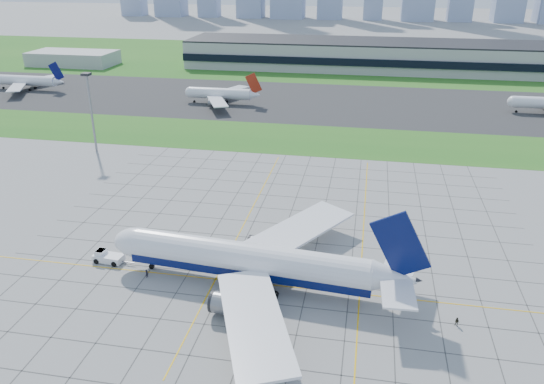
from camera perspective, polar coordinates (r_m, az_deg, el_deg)
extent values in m
plane|color=gray|center=(105.54, -0.49, -9.31)|extent=(1400.00, 1400.00, 0.00)
cube|color=#23651C|center=(186.82, 4.81, 5.60)|extent=(700.00, 35.00, 0.04)
cube|color=#383838|center=(239.58, 6.24, 9.57)|extent=(700.00, 75.00, 0.04)
cube|color=#23651C|center=(347.19, 7.81, 13.82)|extent=(700.00, 145.00, 0.04)
cube|color=#474744|center=(130.10, -20.88, -4.25)|extent=(0.18, 130.00, 0.02)
cube|color=#474744|center=(126.28, -17.75, -4.64)|extent=(0.18, 130.00, 0.02)
cube|color=#474744|center=(122.87, -14.44, -5.05)|extent=(0.18, 130.00, 0.02)
cube|color=#474744|center=(119.90, -10.94, -5.45)|extent=(0.18, 130.00, 0.02)
cube|color=#474744|center=(117.40, -7.27, -5.85)|extent=(0.18, 130.00, 0.02)
cube|color=#474744|center=(115.39, -3.46, -6.25)|extent=(0.18, 130.00, 0.02)
cube|color=#474744|center=(113.92, 0.48, -6.63)|extent=(0.18, 130.00, 0.02)
cube|color=#474744|center=(113.00, 4.50, -6.98)|extent=(0.18, 130.00, 0.02)
cube|color=#474744|center=(112.63, 8.58, -7.30)|extent=(0.18, 130.00, 0.02)
cube|color=#474744|center=(112.84, 12.67, -7.59)|extent=(0.18, 130.00, 0.02)
cube|color=#474744|center=(113.61, 16.73, -7.83)|extent=(0.18, 130.00, 0.02)
cube|color=#474744|center=(114.93, 20.72, -8.04)|extent=(0.18, 130.00, 0.02)
cube|color=#474744|center=(116.78, 24.61, -8.20)|extent=(0.18, 130.00, 0.02)
cube|color=#474744|center=(86.81, -3.67, -17.76)|extent=(110.00, 0.18, 0.02)
cube|color=#474744|center=(92.78, -2.44, -14.57)|extent=(110.00, 0.18, 0.02)
cube|color=#474744|center=(99.04, -1.39, -11.77)|extent=(110.00, 0.18, 0.02)
cube|color=#474744|center=(105.53, -0.49, -9.31)|extent=(110.00, 0.18, 0.02)
cube|color=#474744|center=(112.22, 0.30, -7.13)|extent=(110.00, 0.18, 0.02)
cube|color=#474744|center=(119.07, 0.99, -5.20)|extent=(110.00, 0.18, 0.02)
cube|color=#474744|center=(126.06, 1.60, -3.48)|extent=(110.00, 0.18, 0.02)
cube|color=#474744|center=(133.16, 2.14, -1.94)|extent=(110.00, 0.18, 0.02)
cube|color=#474744|center=(140.35, 2.63, -0.56)|extent=(110.00, 0.18, 0.02)
cube|color=#474744|center=(147.63, 3.07, 0.68)|extent=(110.00, 0.18, 0.02)
cube|color=#474744|center=(154.98, 3.47, 1.81)|extent=(110.00, 0.18, 0.02)
cube|color=#474744|center=(162.39, 3.83, 2.84)|extent=(110.00, 0.18, 0.02)
cube|color=#ECB20C|center=(103.89, -0.70, -9.89)|extent=(120.00, 0.25, 0.03)
cube|color=#ECB20C|center=(124.34, -3.26, -3.91)|extent=(0.25, 100.00, 0.03)
cube|color=#ECB20C|center=(121.35, 9.75, -4.98)|extent=(0.25, 100.00, 0.03)
cube|color=#B7B7B2|center=(321.71, 14.95, 13.86)|extent=(260.00, 42.00, 15.00)
cube|color=black|center=(300.63, 15.17, 13.11)|extent=(260.00, 1.00, 4.00)
cube|color=black|center=(320.58, 15.10, 15.25)|extent=(260.00, 42.00, 0.80)
cube|color=#B7B7B2|center=(349.89, -20.59, 13.33)|extent=(50.00, 25.00, 8.00)
cylinder|color=gray|center=(180.83, -18.83, 7.94)|extent=(0.70, 0.70, 25.00)
cube|color=black|center=(178.11, -19.37, 11.87)|extent=(2.50, 2.50, 0.80)
cylinder|color=white|center=(101.04, -2.51, -7.18)|extent=(47.00, 10.19, 6.08)
cube|color=#071046|center=(102.04, -2.49, -8.11)|extent=(46.96, 9.78, 1.62)
ellipsoid|color=white|center=(109.73, -14.22, -5.29)|extent=(10.23, 6.92, 6.08)
cube|color=black|center=(110.55, -15.26, -4.89)|extent=(2.51, 3.43, 0.61)
cone|color=white|center=(97.04, 12.96, -9.03)|extent=(8.59, 6.47, 5.78)
cube|color=#071046|center=(93.62, 13.64, -5.55)|extent=(11.06, 1.48, 12.94)
cube|color=white|center=(113.81, 2.95, -4.02)|extent=(22.48, 29.03, 0.98)
cube|color=white|center=(87.21, -1.96, -13.56)|extent=(18.68, 29.78, 0.98)
cylinder|color=slate|center=(111.35, -0.79, -5.84)|extent=(6.91, 4.42, 3.85)
cylinder|color=slate|center=(94.29, -4.51, -11.94)|extent=(6.91, 4.42, 3.85)
cylinder|color=gray|center=(110.71, -12.85, -7.47)|extent=(0.40, 0.40, 2.64)
cylinder|color=black|center=(111.10, -12.81, -7.80)|extent=(1.16, 0.60, 1.12)
cylinder|color=black|center=(105.08, 0.75, -9.05)|extent=(1.42, 1.33, 1.32)
cylinder|color=black|center=(99.87, -0.22, -10.98)|extent=(1.42, 1.33, 1.32)
cube|color=white|center=(115.62, -17.17, -6.79)|extent=(6.38, 3.40, 1.44)
cube|color=white|center=(115.96, -17.92, -6.21)|extent=(2.04, 2.41, 1.13)
cube|color=black|center=(115.86, -17.93, -6.12)|extent=(1.82, 2.19, 0.72)
cube|color=gray|center=(113.61, -15.25, -7.29)|extent=(3.08, 0.46, 0.18)
cylinder|color=black|center=(117.78, -17.66, -6.46)|extent=(1.17, 0.61, 1.13)
cylinder|color=black|center=(115.90, -18.36, -7.08)|extent=(1.17, 0.61, 1.13)
cylinder|color=black|center=(115.73, -15.94, -6.80)|extent=(1.17, 0.61, 1.13)
cylinder|color=black|center=(113.82, -16.62, -7.43)|extent=(1.17, 0.61, 1.13)
imported|color=black|center=(108.32, -13.32, -8.53)|extent=(0.52, 0.71, 1.79)
imported|color=#29281B|center=(98.23, 19.27, -13.05)|extent=(1.02, 0.97, 1.66)
cylinder|color=white|center=(287.67, -24.90, 10.82)|extent=(30.01, 4.80, 4.80)
cube|color=#070A4F|center=(277.60, -22.19, 11.93)|extent=(7.46, 0.40, 9.15)
cube|color=white|center=(295.55, -23.35, 11.21)|extent=(13.89, 20.66, 0.40)
cube|color=white|center=(277.87, -25.77, 10.12)|extent=(13.89, 20.66, 0.40)
cylinder|color=black|center=(288.78, -24.11, 10.18)|extent=(1.00, 1.00, 1.00)
cylinder|color=black|center=(285.25, -24.59, 9.95)|extent=(1.00, 1.00, 1.00)
cylinder|color=white|center=(236.19, -5.60, 10.51)|extent=(27.05, 4.80, 4.80)
cube|color=maroon|center=(231.47, -1.99, 11.61)|extent=(7.46, 0.40, 9.15)
cube|color=white|center=(246.21, -4.46, 10.89)|extent=(13.89, 20.66, 0.40)
cube|color=white|center=(225.59, -5.89, 9.67)|extent=(13.89, 20.66, 0.40)
cylinder|color=black|center=(238.58, -4.89, 9.68)|extent=(1.00, 1.00, 1.00)
cylinder|color=black|center=(234.46, -5.17, 9.42)|extent=(1.00, 1.00, 1.00)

